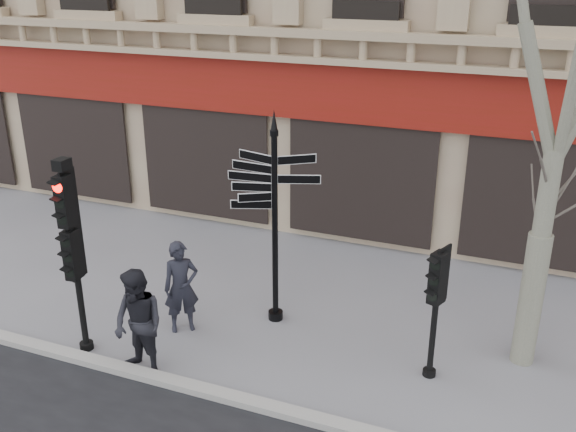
% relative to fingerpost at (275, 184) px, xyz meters
% --- Properties ---
extents(ground, '(80.00, 80.00, 0.00)m').
position_rel_fingerpost_xyz_m(ground, '(0.51, -1.10, -2.68)').
color(ground, slate).
rests_on(ground, ground).
extents(kerb, '(80.00, 0.25, 0.12)m').
position_rel_fingerpost_xyz_m(kerb, '(0.51, -2.50, -2.62)').
color(kerb, '#999690').
rests_on(kerb, ground).
extents(fingerpost, '(1.94, 1.94, 4.00)m').
position_rel_fingerpost_xyz_m(fingerpost, '(0.00, 0.00, 0.00)').
color(fingerpost, black).
rests_on(fingerpost, ground).
extents(traffic_signal_main, '(0.40, 0.30, 3.44)m').
position_rel_fingerpost_xyz_m(traffic_signal_main, '(-2.67, -2.15, -0.51)').
color(traffic_signal_main, black).
rests_on(traffic_signal_main, ground).
extents(traffic_signal_secondary, '(0.44, 0.38, 2.22)m').
position_rel_fingerpost_xyz_m(traffic_signal_secondary, '(3.01, -0.71, -1.14)').
color(traffic_signal_secondary, black).
rests_on(traffic_signal_secondary, ground).
extents(pedestrian_a, '(0.75, 0.72, 1.73)m').
position_rel_fingerpost_xyz_m(pedestrian_a, '(-1.42, -0.96, -1.82)').
color(pedestrian_a, black).
rests_on(pedestrian_a, ground).
extents(pedestrian_b, '(1.05, 0.91, 1.85)m').
position_rel_fingerpost_xyz_m(pedestrian_b, '(-1.34, -2.40, -1.76)').
color(pedestrian_b, black).
rests_on(pedestrian_b, ground).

